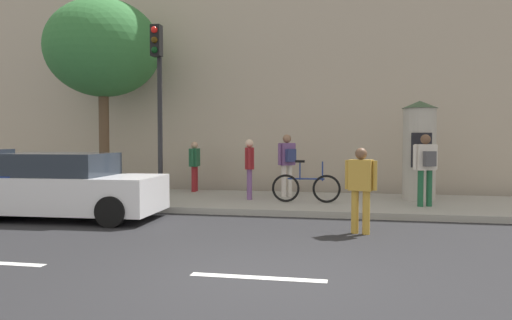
# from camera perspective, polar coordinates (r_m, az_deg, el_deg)

# --- Properties ---
(ground_plane) EXTENTS (80.00, 80.00, 0.00)m
(ground_plane) POSITION_cam_1_polar(r_m,az_deg,el_deg) (6.65, 0.20, -13.32)
(ground_plane) COLOR #232326
(sidewalk_curb) EXTENTS (36.00, 4.00, 0.15)m
(sidewalk_curb) POSITION_cam_1_polar(r_m,az_deg,el_deg) (13.45, 5.95, -4.90)
(sidewalk_curb) COLOR #9E9B93
(sidewalk_curb) RESTS_ON ground_plane
(lane_markings) EXTENTS (25.80, 0.16, 0.01)m
(lane_markings) POSITION_cam_1_polar(r_m,az_deg,el_deg) (6.65, 0.20, -13.28)
(lane_markings) COLOR silver
(lane_markings) RESTS_ON ground_plane
(building_backdrop) EXTENTS (36.00, 5.00, 10.56)m
(building_backdrop) POSITION_cam_1_polar(r_m,az_deg,el_deg) (18.64, 7.48, 13.25)
(building_backdrop) COLOR #B7A893
(building_backdrop) RESTS_ON ground_plane
(traffic_light) EXTENTS (0.24, 0.45, 4.39)m
(traffic_light) POSITION_cam_1_polar(r_m,az_deg,el_deg) (12.52, -11.14, 8.38)
(traffic_light) COLOR black
(traffic_light) RESTS_ON sidewalk_curb
(poster_column) EXTENTS (0.94, 0.94, 2.65)m
(poster_column) POSITION_cam_1_polar(r_m,az_deg,el_deg) (14.00, 18.16, 1.11)
(poster_column) COLOR #B2ADA3
(poster_column) RESTS_ON sidewalk_curb
(street_tree) EXTENTS (3.45, 3.45, 5.84)m
(street_tree) POSITION_cam_1_polar(r_m,az_deg,el_deg) (16.12, -17.10, 12.05)
(street_tree) COLOR brown
(street_tree) RESTS_ON sidewalk_curb
(pedestrian_with_backpack) EXTENTS (0.59, 0.35, 1.63)m
(pedestrian_with_backpack) POSITION_cam_1_polar(r_m,az_deg,el_deg) (9.61, 11.89, -2.66)
(pedestrian_with_backpack) COLOR #B78C33
(pedestrian_with_backpack) RESTS_ON ground_plane
(pedestrian_in_red_top) EXTENTS (0.34, 0.62, 1.62)m
(pedestrian_in_red_top) POSITION_cam_1_polar(r_m,az_deg,el_deg) (13.51, -0.76, -0.46)
(pedestrian_in_red_top) COLOR #724C84
(pedestrian_in_red_top) RESTS_ON sidewalk_curb
(pedestrian_in_dark_shirt) EXTENTS (0.51, 0.51, 1.76)m
(pedestrian_in_dark_shirt) POSITION_cam_1_polar(r_m,az_deg,el_deg) (14.13, 3.60, 0.06)
(pedestrian_in_dark_shirt) COLOR silver
(pedestrian_in_dark_shirt) RESTS_ON sidewalk_curb
(pedestrian_in_light_jacket) EXTENTS (0.28, 0.68, 1.55)m
(pedestrian_in_light_jacket) POSITION_cam_1_polar(r_m,az_deg,el_deg) (15.57, -7.04, -0.24)
(pedestrian_in_light_jacket) COLOR maroon
(pedestrian_in_light_jacket) RESTS_ON sidewalk_curb
(pedestrian_tallest) EXTENTS (0.60, 0.50, 1.75)m
(pedestrian_tallest) POSITION_cam_1_polar(r_m,az_deg,el_deg) (12.72, 18.83, -0.34)
(pedestrian_tallest) COLOR #1E5938
(pedestrian_tallest) RESTS_ON sidewalk_curb
(bicycle_leaning) EXTENTS (1.77, 0.14, 1.09)m
(bicycle_leaning) POSITION_cam_1_polar(r_m,az_deg,el_deg) (12.92, 5.73, -3.13)
(bicycle_leaning) COLOR black
(bicycle_leaning) RESTS_ON sidewalk_curb
(parked_car_blue) EXTENTS (4.27, 2.05, 1.47)m
(parked_car_blue) POSITION_cam_1_polar(r_m,az_deg,el_deg) (11.98, -21.10, -2.90)
(parked_car_blue) COLOR silver
(parked_car_blue) RESTS_ON ground_plane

